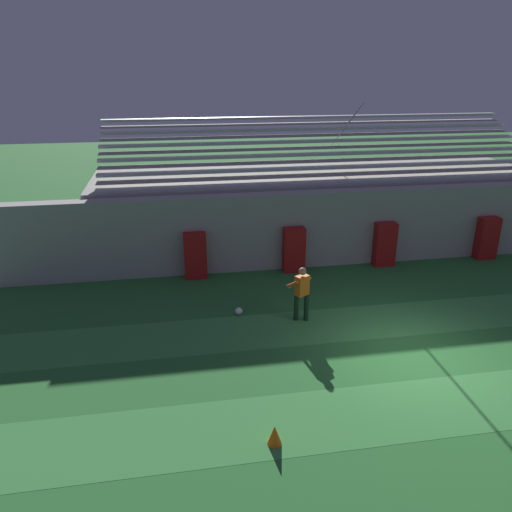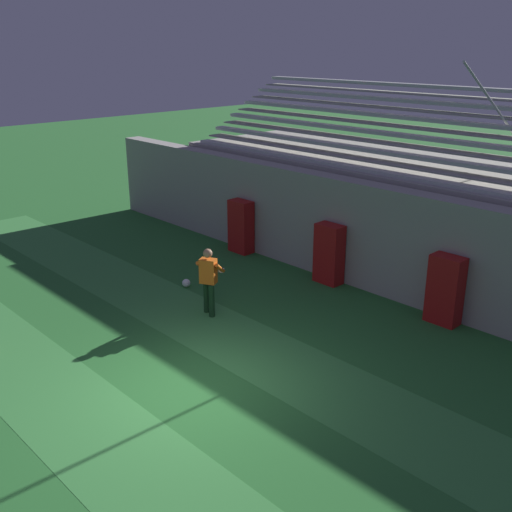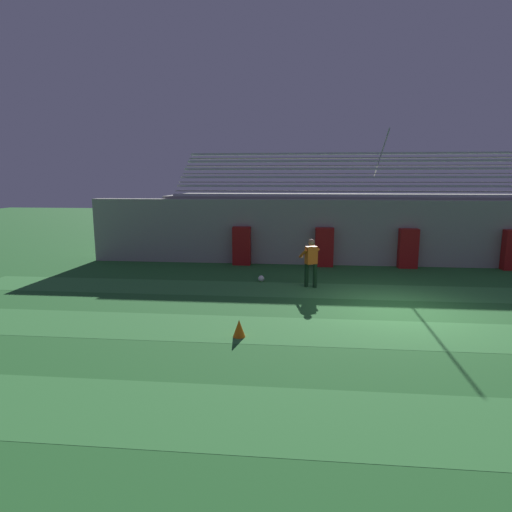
# 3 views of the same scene
# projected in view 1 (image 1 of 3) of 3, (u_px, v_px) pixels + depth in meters

# --- Properties ---
(ground_plane) EXTENTS (80.00, 80.00, 0.00)m
(ground_plane) POSITION_uv_depth(u_px,v_px,m) (412.00, 354.00, 13.01)
(ground_plane) COLOR #286B2D
(turf_stripe_mid) EXTENTS (28.00, 1.96, 0.01)m
(turf_stripe_mid) POSITION_uv_depth(u_px,v_px,m) (454.00, 404.00, 11.11)
(turf_stripe_mid) COLOR #38843D
(turf_stripe_mid) RESTS_ON ground
(turf_stripe_far) EXTENTS (28.00, 1.96, 0.01)m
(turf_stripe_far) POSITION_uv_depth(u_px,v_px,m) (383.00, 320.00, 14.72)
(turf_stripe_far) COLOR #38843D
(turf_stripe_far) RESTS_ON ground
(back_wall) EXTENTS (24.00, 0.60, 2.80)m
(back_wall) POSITION_uv_depth(u_px,v_px,m) (336.00, 227.00, 18.48)
(back_wall) COLOR #999691
(back_wall) RESTS_ON ground
(padding_pillar_gate_left) EXTENTS (0.77, 0.44, 1.64)m
(padding_pillar_gate_left) POSITION_uv_depth(u_px,v_px,m) (294.00, 250.00, 17.91)
(padding_pillar_gate_left) COLOR maroon
(padding_pillar_gate_left) RESTS_ON ground
(padding_pillar_gate_right) EXTENTS (0.77, 0.44, 1.64)m
(padding_pillar_gate_right) POSITION_uv_depth(u_px,v_px,m) (385.00, 244.00, 18.46)
(padding_pillar_gate_right) COLOR maroon
(padding_pillar_gate_right) RESTS_ON ground
(padding_pillar_far_left) EXTENTS (0.77, 0.44, 1.64)m
(padding_pillar_far_left) POSITION_uv_depth(u_px,v_px,m) (195.00, 256.00, 17.36)
(padding_pillar_far_left) COLOR maroon
(padding_pillar_far_left) RESTS_ON ground
(padding_pillar_far_right) EXTENTS (0.77, 0.44, 1.64)m
(padding_pillar_far_right) POSITION_uv_depth(u_px,v_px,m) (487.00, 238.00, 19.11)
(padding_pillar_far_right) COLOR maroon
(padding_pillar_far_right) RESTS_ON ground
(bleacher_stand) EXTENTS (18.00, 4.75, 5.83)m
(bleacher_stand) POSITION_uv_depth(u_px,v_px,m) (316.00, 205.00, 20.92)
(bleacher_stand) COLOR #999691
(bleacher_stand) RESTS_ON ground
(goalkeeper) EXTENTS (0.73, 0.69, 1.67)m
(goalkeeper) POSITION_uv_depth(u_px,v_px,m) (301.00, 290.00, 14.41)
(goalkeeper) COLOR #143319
(goalkeeper) RESTS_ON ground
(soccer_ball) EXTENTS (0.22, 0.22, 0.22)m
(soccer_ball) POSITION_uv_depth(u_px,v_px,m) (239.00, 311.00, 15.03)
(soccer_ball) COLOR white
(soccer_ball) RESTS_ON ground
(traffic_cone) EXTENTS (0.30, 0.30, 0.42)m
(traffic_cone) POSITION_uv_depth(u_px,v_px,m) (275.00, 435.00, 9.88)
(traffic_cone) COLOR orange
(traffic_cone) RESTS_ON ground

